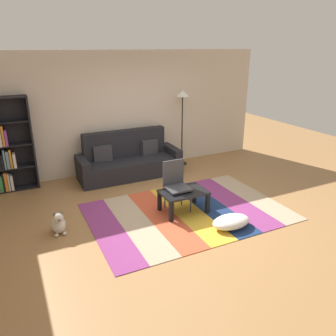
{
  "coord_description": "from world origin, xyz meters",
  "views": [
    {
      "loc": [
        -2.49,
        -4.7,
        2.78
      ],
      "look_at": [
        0.04,
        0.47,
        0.65
      ],
      "focal_mm": 35.55,
      "sensor_mm": 36.0,
      "label": 1
    }
  ],
  "objects_px": {
    "couch": "(129,161)",
    "pouf": "(231,222)",
    "coffee_table": "(184,195)",
    "folding_chair": "(176,181)",
    "standing_lamp": "(182,103)",
    "bookshelf": "(3,149)",
    "tv_remote": "(189,190)",
    "dog": "(59,224)"
  },
  "relations": [
    {
      "from": "standing_lamp",
      "to": "folding_chair",
      "type": "bearing_deg",
      "value": -120.89
    },
    {
      "from": "couch",
      "to": "pouf",
      "type": "xyz_separation_m",
      "value": [
        0.69,
        -2.92,
        -0.23
      ]
    },
    {
      "from": "standing_lamp",
      "to": "tv_remote",
      "type": "bearing_deg",
      "value": -115.36
    },
    {
      "from": "dog",
      "to": "bookshelf",
      "type": "bearing_deg",
      "value": 106.44
    },
    {
      "from": "standing_lamp",
      "to": "folding_chair",
      "type": "xyz_separation_m",
      "value": [
        -1.25,
        -2.1,
        -0.97
      ]
    },
    {
      "from": "couch",
      "to": "folding_chair",
      "type": "height_order",
      "value": "couch"
    },
    {
      "from": "couch",
      "to": "tv_remote",
      "type": "height_order",
      "value": "couch"
    },
    {
      "from": "dog",
      "to": "tv_remote",
      "type": "height_order",
      "value": "tv_remote"
    },
    {
      "from": "pouf",
      "to": "dog",
      "type": "distance_m",
      "value": 2.74
    },
    {
      "from": "couch",
      "to": "folding_chair",
      "type": "relative_size",
      "value": 2.51
    },
    {
      "from": "couch",
      "to": "tv_remote",
      "type": "distance_m",
      "value": 2.17
    },
    {
      "from": "coffee_table",
      "to": "tv_remote",
      "type": "bearing_deg",
      "value": -23.12
    },
    {
      "from": "standing_lamp",
      "to": "bookshelf",
      "type": "bearing_deg",
      "value": 178.18
    },
    {
      "from": "couch",
      "to": "folding_chair",
      "type": "bearing_deg",
      "value": -84.54
    },
    {
      "from": "bookshelf",
      "to": "coffee_table",
      "type": "xyz_separation_m",
      "value": [
        2.72,
        -2.39,
        -0.54
      ]
    },
    {
      "from": "pouf",
      "to": "folding_chair",
      "type": "bearing_deg",
      "value": 116.94
    },
    {
      "from": "coffee_table",
      "to": "dog",
      "type": "bearing_deg",
      "value": 173.4
    },
    {
      "from": "bookshelf",
      "to": "tv_remote",
      "type": "xyz_separation_m",
      "value": [
        2.82,
        -2.43,
        -0.46
      ]
    },
    {
      "from": "dog",
      "to": "tv_remote",
      "type": "xyz_separation_m",
      "value": [
        2.18,
        -0.28,
        0.25
      ]
    },
    {
      "from": "standing_lamp",
      "to": "pouf",
      "type": "bearing_deg",
      "value": -103.71
    },
    {
      "from": "coffee_table",
      "to": "tv_remote",
      "type": "height_order",
      "value": "tv_remote"
    },
    {
      "from": "coffee_table",
      "to": "folding_chair",
      "type": "bearing_deg",
      "value": 112.28
    },
    {
      "from": "bookshelf",
      "to": "standing_lamp",
      "type": "height_order",
      "value": "bookshelf"
    },
    {
      "from": "tv_remote",
      "to": "couch",
      "type": "bearing_deg",
      "value": 99.82
    },
    {
      "from": "coffee_table",
      "to": "folding_chair",
      "type": "xyz_separation_m",
      "value": [
        -0.07,
        0.17,
        0.2
      ]
    },
    {
      "from": "pouf",
      "to": "folding_chair",
      "type": "relative_size",
      "value": 0.73
    },
    {
      "from": "pouf",
      "to": "tv_remote",
      "type": "distance_m",
      "value": 0.9
    },
    {
      "from": "tv_remote",
      "to": "folding_chair",
      "type": "xyz_separation_m",
      "value": [
        -0.16,
        0.21,
        0.12
      ]
    },
    {
      "from": "coffee_table",
      "to": "pouf",
      "type": "height_order",
      "value": "coffee_table"
    },
    {
      "from": "bookshelf",
      "to": "coffee_table",
      "type": "height_order",
      "value": "bookshelf"
    },
    {
      "from": "pouf",
      "to": "dog",
      "type": "height_order",
      "value": "dog"
    },
    {
      "from": "standing_lamp",
      "to": "folding_chair",
      "type": "distance_m",
      "value": 2.63
    },
    {
      "from": "tv_remote",
      "to": "folding_chair",
      "type": "bearing_deg",
      "value": 128.33
    },
    {
      "from": "dog",
      "to": "standing_lamp",
      "type": "height_order",
      "value": "standing_lamp"
    },
    {
      "from": "bookshelf",
      "to": "tv_remote",
      "type": "bearing_deg",
      "value": -40.77
    },
    {
      "from": "bookshelf",
      "to": "folding_chair",
      "type": "height_order",
      "value": "bookshelf"
    },
    {
      "from": "pouf",
      "to": "tv_remote",
      "type": "relative_size",
      "value": 4.41
    },
    {
      "from": "dog",
      "to": "folding_chair",
      "type": "height_order",
      "value": "folding_chair"
    },
    {
      "from": "bookshelf",
      "to": "couch",
      "type": "bearing_deg",
      "value": -6.52
    },
    {
      "from": "folding_chair",
      "to": "dog",
      "type": "bearing_deg",
      "value": -171.59
    },
    {
      "from": "folding_chair",
      "to": "couch",
      "type": "bearing_deg",
      "value": 105.93
    },
    {
      "from": "couch",
      "to": "coffee_table",
      "type": "distance_m",
      "value": 2.12
    }
  ]
}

